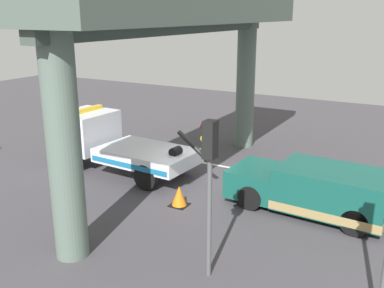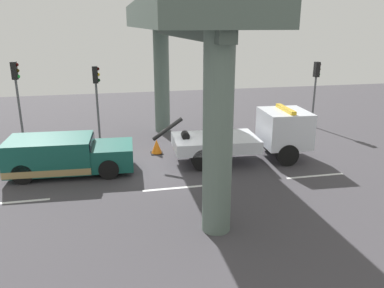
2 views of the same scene
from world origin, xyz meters
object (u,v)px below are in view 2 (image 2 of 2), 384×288
Objects in this scene: tow_truck_white at (255,135)px; traffic_cone_orange at (157,147)px; towed_van_green at (65,156)px; traffic_light_near at (17,85)px; traffic_light_far at (96,86)px; traffic_light_mid at (316,80)px.

traffic_cone_orange is (-4.44, 1.82, -0.86)m from tow_truck_white.
tow_truck_white reaches higher than traffic_cone_orange.
towed_van_green is 1.23× the size of traffic_light_near.
towed_van_green is 1.32× the size of traffic_light_far.
towed_van_green is 6.14m from traffic_light_near.
traffic_light_far is at bearing 74.78° from towed_van_green.
tow_truck_white is 1.69× the size of traffic_light_near.
traffic_light_far is 5.00m from traffic_cone_orange.
traffic_cone_orange is (4.15, 1.78, -0.44)m from towed_van_green.
traffic_cone_orange is at bearing -162.42° from traffic_light_mid.
traffic_light_mid reaches higher than traffic_cone_orange.
towed_van_green is at bearing -105.22° from traffic_light_far.
towed_van_green is 5.63m from traffic_light_far.
traffic_light_near is 6.09× the size of traffic_cone_orange.
tow_truck_white is 8.60m from towed_van_green.
traffic_light_near reaches higher than traffic_light_mid.
traffic_light_far is at bearing 130.73° from traffic_cone_orange.
tow_truck_white is 1.83× the size of traffic_light_mid.
traffic_light_far is 13.00m from traffic_light_mid.
traffic_light_mid is at bearing -0.00° from traffic_light_far.
traffic_light_mid is at bearing 0.00° from traffic_light_near.
traffic_light_mid reaches higher than towed_van_green.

